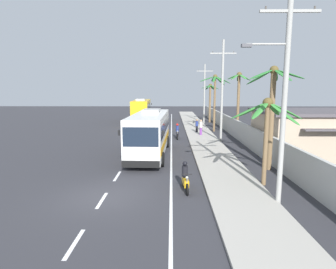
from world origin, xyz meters
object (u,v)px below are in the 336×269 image
motorcycle_beside_bus (177,133)px  palm_nearest (267,119)px  utility_pole_mid (222,90)px  motorcycle_trailing (185,179)px  coach_bus_foreground (150,132)px  utility_pole_far (204,93)px  utility_pole_nearest (284,90)px  roadside_building (326,132)px  palm_second (238,94)px  palm_farthest (215,89)px  coach_bus_far_lane (142,110)px  pedestrian_midwalk (201,127)px  pedestrian_near_kerb (197,125)px  palm_fourth (272,101)px  palm_third (210,97)px

motorcycle_beside_bus → palm_nearest: bearing=-73.4°
utility_pole_mid → motorcycle_beside_bus: bearing=158.2°
motorcycle_trailing → utility_pole_mid: size_ratio=0.19×
motorcycle_beside_bus → coach_bus_foreground: bearing=-107.0°
motorcycle_trailing → utility_pole_far: utility_pole_far is taller
utility_pole_nearest → utility_pole_mid: size_ratio=0.97×
motorcycle_beside_bus → motorcycle_trailing: bearing=-89.7°
palm_nearest → roadside_building: 11.20m
palm_second → palm_farthest: (-1.89, 4.81, 0.55)m
motorcycle_trailing → utility_pole_mid: bearing=73.2°
utility_pole_mid → roadside_building: bearing=-35.6°
coach_bus_foreground → utility_pole_far: 23.50m
palm_farthest → roadside_building: size_ratio=0.65×
palm_second → roadside_building: bearing=-56.3°
coach_bus_foreground → palm_nearest: palm_nearest is taller
utility_pole_far → coach_bus_far_lane: bearing=166.7°
utility_pole_nearest → utility_pole_mid: bearing=89.6°
pedestrian_midwalk → utility_pole_far: bearing=-19.4°
pedestrian_near_kerb → motorcycle_trailing: bearing=42.3°
palm_second → coach_bus_far_lane: bearing=128.0°
palm_fourth → palm_farthest: bearing=93.4°
utility_pole_far → palm_nearest: size_ratio=1.89×
motorcycle_beside_bus → utility_pole_mid: utility_pole_mid is taller
pedestrian_midwalk → palm_third: 15.07m
coach_bus_foreground → motorcycle_trailing: bearing=-73.5°
motorcycle_trailing → utility_pole_mid: utility_pole_mid is taller
pedestrian_near_kerb → utility_pole_mid: 7.50m
palm_third → palm_farthest: bearing=-94.6°
motorcycle_beside_bus → palm_third: size_ratio=0.31×
motorcycle_trailing → palm_farthest: (4.76, 21.92, 4.83)m
coach_bus_foreground → roadside_building: size_ratio=0.95×
pedestrian_near_kerb → palm_nearest: bearing=55.2°
coach_bus_foreground → roadside_building: bearing=2.0°
motorcycle_beside_bus → utility_pole_nearest: bearing=-76.4°
pedestrian_near_kerb → palm_fourth: 16.88m
coach_bus_foreground → roadside_building: (14.62, 0.52, -0.07)m
pedestrian_midwalk → pedestrian_near_kerb: bearing=-4.1°
pedestrian_near_kerb → palm_third: bearing=-145.7°
utility_pole_nearest → palm_fourth: utility_pole_nearest is taller
motorcycle_trailing → palm_fourth: palm_fourth is taller
motorcycle_trailing → palm_nearest: size_ratio=0.40×
coach_bus_foreground → pedestrian_near_kerb: size_ratio=6.65×
coach_bus_foreground → palm_nearest: size_ratio=2.17×
coach_bus_far_lane → palm_nearest: palm_nearest is taller
utility_pole_nearest → palm_third: (1.36, 34.22, -1.04)m
coach_bus_foreground → palm_third: (8.11, 24.10, 2.33)m
motorcycle_trailing → utility_pole_far: size_ratio=0.21×
pedestrian_midwalk → roadside_building: (9.45, -9.14, 0.77)m
coach_bus_foreground → pedestrian_near_kerb: 12.83m
utility_pole_mid → palm_second: 3.51m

